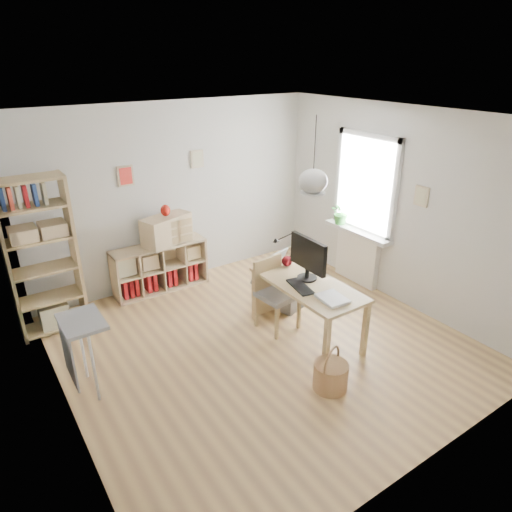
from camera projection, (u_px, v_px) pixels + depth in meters
ground at (263, 344)px, 5.63m from camera, size 4.50×4.50×0.00m
room_shell at (313, 181)px, 4.98m from camera, size 4.50×4.50×4.50m
window_unit at (366, 184)px, 6.59m from camera, size 0.07×1.16×1.46m
radiator at (357, 257)px, 7.04m from camera, size 0.10×0.80×0.80m
windowsill at (357, 232)px, 6.84m from camera, size 0.22×1.20×0.06m
desk at (307, 290)px, 5.53m from camera, size 0.70×1.50×0.75m
cube_shelf at (158, 270)px, 6.84m from camera, size 1.40×0.38×0.72m
tall_bookshelf at (40, 252)px, 5.51m from camera, size 0.80×0.38×2.00m
side_table at (77, 337)px, 4.58m from camera, size 0.40×0.55×0.85m
chair at (275, 290)px, 5.80m from camera, size 0.50×0.50×0.93m
wicker_basket at (331, 375)px, 4.82m from camera, size 0.37×0.37×0.51m
storage_chest at (288, 287)px, 6.51m from camera, size 0.82×0.87×0.68m
monitor at (308, 256)px, 5.47m from camera, size 0.24×0.61×0.53m
keyboard at (300, 287)px, 5.38m from camera, size 0.24×0.46×0.02m
task_lamp at (283, 245)px, 5.90m from camera, size 0.37×0.13×0.39m
yarn_ball at (287, 261)px, 5.90m from camera, size 0.14×0.14×0.14m
paper_tray at (332, 299)px, 5.10m from camera, size 0.30×0.36×0.03m
drawer_chest at (167, 230)px, 6.64m from camera, size 0.80×0.55×0.42m
red_vase at (165, 210)px, 6.53m from camera, size 0.14×0.14×0.17m
potted_plant at (341, 212)px, 7.01m from camera, size 0.33×0.29×0.36m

